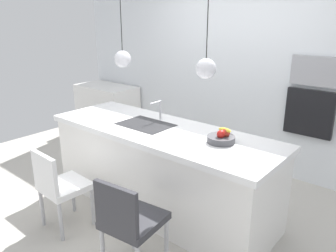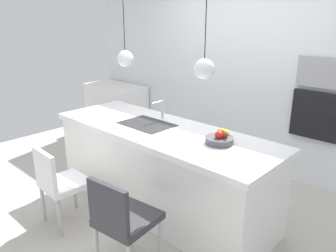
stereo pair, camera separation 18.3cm
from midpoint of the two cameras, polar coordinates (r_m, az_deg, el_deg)
The scene contains 13 objects.
floor at distance 3.79m, azimuth -2.61°, elevation -13.53°, with size 6.60×6.60×0.00m, color #BCB7AD.
back_wall at distance 4.62m, azimuth 11.29°, elevation 9.26°, with size 6.00×0.10×2.60m, color white.
kitchen_island at distance 3.57m, azimuth -2.72°, elevation -7.31°, with size 2.55×0.88×0.90m.
sink_basin at distance 3.54m, azimuth -5.34°, elevation 0.17°, with size 0.56×0.40×0.02m, color #2D2D30.
faucet at distance 3.65m, azimuth -3.03°, elevation 3.17°, with size 0.02×0.17×0.22m.
fruit_bowl at distance 3.04m, azimuth 7.53°, elevation -1.95°, with size 0.25×0.25×0.15m.
side_counter at distance 6.07m, azimuth -11.24°, elevation 2.88°, with size 1.10×0.60×0.84m, color white.
microwave at distance 4.16m, azimuth 22.83°, elevation 8.70°, with size 0.54×0.08×0.34m, color #9E9EA3.
oven at distance 4.26m, azimuth 22.02°, elevation 2.09°, with size 0.56×0.08×0.56m, color black.
chair_near at distance 3.41m, azimuth -19.66°, elevation -9.49°, with size 0.43×0.43×0.82m.
chair_middle at distance 2.69m, azimuth -8.67°, elevation -15.73°, with size 0.46×0.49×0.86m.
pendant_light_left at distance 3.63m, azimuth -9.27°, elevation 11.31°, with size 0.18×0.18×0.78m.
pendant_light_right at distance 2.92m, azimuth 4.72°, elevation 9.83°, with size 0.18×0.18×0.78m.
Camera 1 is at (2.13, -2.42, 2.00)m, focal length 35.50 mm.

